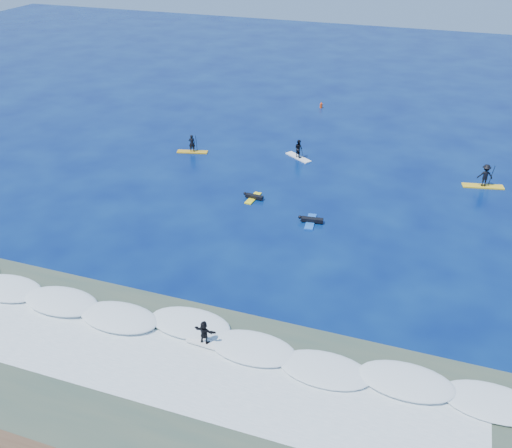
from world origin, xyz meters
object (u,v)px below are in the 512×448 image
(sup_paddler_left, at_px, (192,146))
(sup_paddler_center, at_px, (299,150))
(sup_paddler_right, at_px, (485,177))
(wave_surfer, at_px, (204,334))
(marker_buoy, at_px, (321,105))
(prone_paddler_far, at_px, (311,220))
(prone_paddler_near, at_px, (253,197))

(sup_paddler_left, relative_size, sup_paddler_center, 1.06)
(sup_paddler_right, height_order, wave_surfer, sup_paddler_right)
(wave_surfer, xyz_separation_m, marker_buoy, (-3.57, 40.88, -0.50))
(wave_surfer, height_order, marker_buoy, wave_surfer)
(prone_paddler_far, relative_size, wave_surfer, 1.16)
(sup_paddler_right, distance_m, prone_paddler_near, 19.27)
(sup_paddler_right, height_order, prone_paddler_far, sup_paddler_right)
(wave_surfer, bearing_deg, sup_paddler_center, 98.36)
(sup_paddler_center, bearing_deg, prone_paddler_near, -62.97)
(marker_buoy, bearing_deg, sup_paddler_center, -84.44)
(sup_paddler_left, height_order, sup_paddler_center, sup_paddler_center)
(sup_paddler_left, relative_size, prone_paddler_far, 1.23)
(prone_paddler_near, distance_m, marker_buoy, 23.82)
(sup_paddler_left, xyz_separation_m, marker_buoy, (8.38, 16.75, -0.30))
(wave_surfer, bearing_deg, prone_paddler_far, 86.08)
(sup_paddler_left, xyz_separation_m, sup_paddler_center, (9.81, 2.06, 0.13))
(sup_paddler_left, relative_size, sup_paddler_right, 0.87)
(sup_paddler_right, xyz_separation_m, wave_surfer, (-14.02, -25.45, -0.08))
(prone_paddler_near, bearing_deg, wave_surfer, -164.31)
(sup_paddler_right, height_order, prone_paddler_near, sup_paddler_right)
(prone_paddler_far, bearing_deg, sup_paddler_left, 49.46)
(sup_paddler_center, height_order, marker_buoy, sup_paddler_center)
(prone_paddler_near, height_order, prone_paddler_far, prone_paddler_far)
(sup_paddler_left, height_order, sup_paddler_right, sup_paddler_right)
(prone_paddler_near, relative_size, wave_surfer, 1.04)
(sup_paddler_left, distance_m, prone_paddler_far, 16.73)
(prone_paddler_near, relative_size, prone_paddler_far, 0.89)
(sup_paddler_center, bearing_deg, sup_paddler_left, -133.75)
(wave_surfer, bearing_deg, sup_paddler_right, 64.84)
(sup_paddler_center, relative_size, prone_paddler_far, 1.16)
(sup_paddler_right, relative_size, prone_paddler_far, 1.42)
(prone_paddler_far, relative_size, marker_buoy, 3.17)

